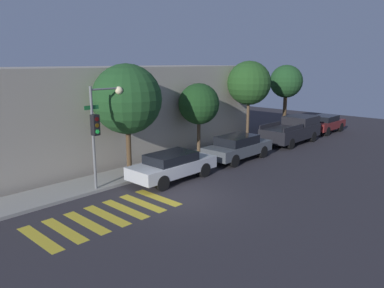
{
  "coord_description": "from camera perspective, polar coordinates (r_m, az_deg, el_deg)",
  "views": [
    {
      "loc": [
        -10.71,
        -10.65,
        5.72
      ],
      "look_at": [
        2.87,
        2.1,
        1.6
      ],
      "focal_mm": 35.0,
      "sensor_mm": 36.0,
      "label": 1
    }
  ],
  "objects": [
    {
      "name": "tree_far_end",
      "position": [
        26.81,
        8.68,
        9.15
      ],
      "size": [
        3.07,
        3.07,
        5.78
      ],
      "color": "brown",
      "rests_on": "ground"
    },
    {
      "name": "crosswalk",
      "position": [
        14.81,
        -12.91,
        -10.58
      ],
      "size": [
        5.66,
        2.6,
        0.0
      ],
      "color": "gold",
      "rests_on": "ground"
    },
    {
      "name": "sedan_far_end",
      "position": [
        32.56,
        19.63,
        2.99
      ],
      "size": [
        4.21,
        1.75,
        1.42
      ],
      "color": "maroon",
      "rests_on": "ground"
    },
    {
      "name": "building_row",
      "position": [
        22.4,
        -17.84,
        4.14
      ],
      "size": [
        26.0,
        6.0,
        5.42
      ],
      "primitive_type": "cube",
      "color": "#A89E8E",
      "rests_on": "ground"
    },
    {
      "name": "tree_near_corner",
      "position": [
        19.11,
        -9.89,
        6.74
      ],
      "size": [
        3.51,
        3.51,
        5.64
      ],
      "color": "#4C3823",
      "rests_on": "ground"
    },
    {
      "name": "sedan_near_corner",
      "position": [
        18.33,
        -2.99,
        -3.26
      ],
      "size": [
        4.62,
        1.79,
        1.39
      ],
      "color": "#B7BABF",
      "rests_on": "ground"
    },
    {
      "name": "traffic_light_pole",
      "position": [
        16.88,
        -13.77,
        3.58
      ],
      "size": [
        1.99,
        0.56,
        4.69
      ],
      "color": "slate",
      "rests_on": "ground"
    },
    {
      "name": "sedan_middle",
      "position": [
        22.23,
        6.98,
        -0.43
      ],
      "size": [
        4.66,
        1.85,
        1.47
      ],
      "color": "#4C5156",
      "rests_on": "ground"
    },
    {
      "name": "tree_midblock",
      "position": [
        22.8,
        1.05,
        6.1
      ],
      "size": [
        2.5,
        2.5,
        4.46
      ],
      "color": "brown",
      "rests_on": "ground"
    },
    {
      "name": "pickup_truck",
      "position": [
        27.69,
        15.1,
        2.1
      ],
      "size": [
        5.24,
        2.08,
        1.82
      ],
      "color": "black",
      "rests_on": "ground"
    },
    {
      "name": "ground_plane",
      "position": [
        16.15,
        -1.56,
        -8.28
      ],
      "size": [
        60.0,
        60.0,
        0.0
      ],
      "primitive_type": "plane",
      "color": "#2D2B30"
    },
    {
      "name": "sidewalk",
      "position": [
        19.24,
        -10.73,
        -4.84
      ],
      "size": [
        26.0,
        2.19,
        0.14
      ],
      "primitive_type": "cube",
      "color": "gray",
      "rests_on": "ground"
    },
    {
      "name": "tree_behind_truck",
      "position": [
        31.2,
        14.16,
        9.17
      ],
      "size": [
        2.6,
        2.6,
        5.47
      ],
      "color": "#4C3823",
      "rests_on": "ground"
    }
  ]
}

